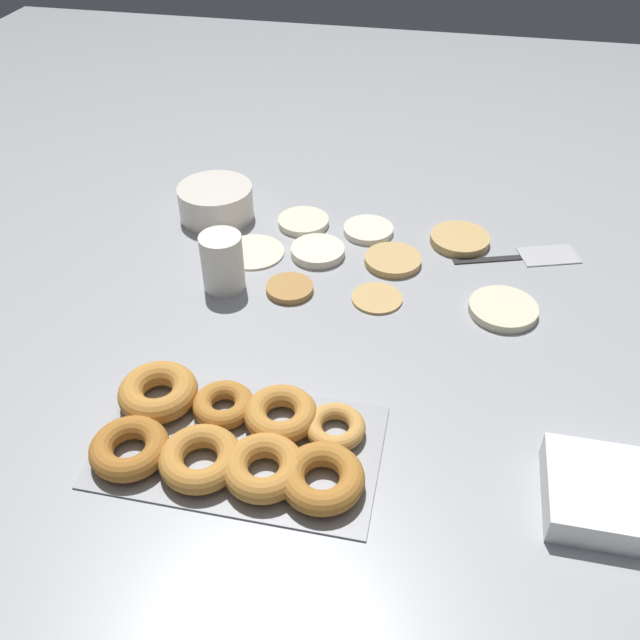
% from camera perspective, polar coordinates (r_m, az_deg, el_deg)
% --- Properties ---
extents(ground_plane, '(3.00, 3.00, 0.00)m').
position_cam_1_polar(ground_plane, '(1.12, 4.05, 1.33)').
color(ground_plane, '#9EA0A5').
extents(pancake_0, '(0.11, 0.11, 0.02)m').
position_cam_1_polar(pancake_0, '(1.29, 11.69, 6.67)').
color(pancake_0, tan).
rests_on(pancake_0, ground_plane).
extents(pancake_1, '(0.08, 0.08, 0.01)m').
position_cam_1_polar(pancake_1, '(1.13, 4.82, 1.93)').
color(pancake_1, tan).
rests_on(pancake_1, ground_plane).
extents(pancake_2, '(0.11, 0.11, 0.01)m').
position_cam_1_polar(pancake_2, '(1.13, 15.17, 0.91)').
color(pancake_2, beige).
rests_on(pancake_2, ground_plane).
extents(pancake_3, '(0.11, 0.11, 0.01)m').
position_cam_1_polar(pancake_3, '(1.24, -5.66, 5.80)').
color(pancake_3, beige).
rests_on(pancake_3, ground_plane).
extents(pancake_4, '(0.08, 0.08, 0.01)m').
position_cam_1_polar(pancake_4, '(1.14, -2.57, 2.68)').
color(pancake_4, '#B27F42').
rests_on(pancake_4, ground_plane).
extents(pancake_5, '(0.09, 0.09, 0.01)m').
position_cam_1_polar(pancake_5, '(1.30, 4.09, 7.58)').
color(pancake_5, silver).
rests_on(pancake_5, ground_plane).
extents(pancake_6, '(0.10, 0.10, 0.01)m').
position_cam_1_polar(pancake_6, '(1.32, -1.41, 8.28)').
color(pancake_6, beige).
rests_on(pancake_6, ground_plane).
extents(pancake_7, '(0.10, 0.10, 0.01)m').
position_cam_1_polar(pancake_7, '(1.21, 6.15, 5.04)').
color(pancake_7, tan).
rests_on(pancake_7, ground_plane).
extents(pancake_8, '(0.10, 0.10, 0.02)m').
position_cam_1_polar(pancake_8, '(1.23, -0.19, 5.81)').
color(pancake_8, silver).
rests_on(pancake_8, ground_plane).
extents(donut_tray, '(0.37, 0.21, 0.04)m').
position_cam_1_polar(donut_tray, '(0.89, -7.48, -9.83)').
color(donut_tray, '#93969B').
rests_on(donut_tray, ground_plane).
extents(batter_bowl, '(0.14, 0.14, 0.06)m').
position_cam_1_polar(batter_bowl, '(1.35, -8.76, 9.79)').
color(batter_bowl, silver).
rests_on(batter_bowl, ground_plane).
extents(container_stack, '(0.14, 0.13, 0.04)m').
position_cam_1_polar(container_stack, '(0.89, 23.04, -13.40)').
color(container_stack, white).
rests_on(container_stack, ground_plane).
extents(paper_cup, '(0.07, 0.07, 0.10)m').
position_cam_1_polar(paper_cup, '(1.14, -8.26, 4.78)').
color(paper_cup, white).
rests_on(paper_cup, ground_plane).
extents(spatula, '(0.23, 0.11, 0.01)m').
position_cam_1_polar(spatula, '(1.29, 17.68, 5.17)').
color(spatula, black).
rests_on(spatula, ground_plane).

